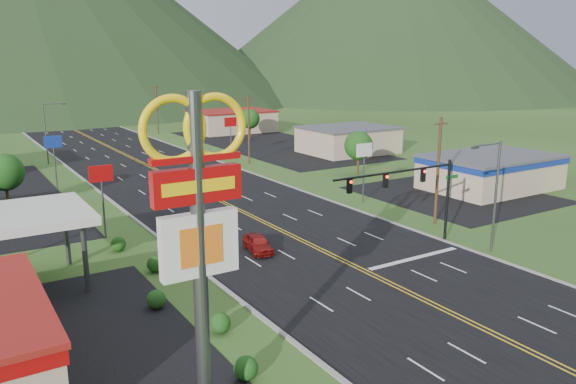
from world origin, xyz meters
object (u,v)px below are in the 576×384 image
traffic_signal (413,185)px  car_dark_mid (175,188)px  pylon_sign (198,213)px  gas_canopy (9,219)px  car_red_near (258,244)px  streetlight_west (47,129)px  car_red_far (207,173)px  streetlight_east (494,189)px

traffic_signal → car_dark_mid: 30.42m
pylon_sign → car_dark_mid: (14.09, 40.55, -8.66)m
pylon_sign → gas_canopy: (-5.00, 20.00, -4.43)m
traffic_signal → car_red_near: size_ratio=3.25×
gas_canopy → car_red_near: 18.08m
traffic_signal → streetlight_west: (-18.16, 56.00, -0.15)m
car_dark_mid → car_red_far: car_red_far is taller
car_red_far → pylon_sign: bearing=65.6°
pylon_sign → car_dark_mid: pylon_sign is taller
car_red_near → car_red_far: car_red_near is taller
pylon_sign → car_red_near: bearing=55.1°
pylon_sign → car_red_far: size_ratio=3.50×
car_red_near → car_red_far: (8.22, 28.46, -0.03)m
pylon_sign → car_dark_mid: 43.79m
car_red_far → gas_canopy: bearing=45.4°
traffic_signal → streetlight_west: streetlight_west is taller
car_red_near → car_red_far: bearing=83.7°
car_red_near → car_dark_mid: (1.63, 22.71, -0.04)m
car_red_near → car_red_far: 29.63m
streetlight_west → car_dark_mid: streetlight_west is taller
gas_canopy → car_red_near: bearing=-7.1°
streetlight_east → gas_canopy: (-33.18, 12.00, -0.31)m
pylon_sign → car_red_far: (20.68, 46.30, -8.64)m
streetlight_west → gas_canopy: 49.10m
gas_canopy → car_red_far: size_ratio=2.50×
streetlight_west → car_red_near: streetlight_west is taller
streetlight_east → car_red_far: 39.29m
gas_canopy → car_red_far: (25.68, 26.30, -4.21)m
streetlight_east → car_red_far: streetlight_east is taller
car_red_near → car_red_far: size_ratio=1.01×
streetlight_west → car_dark_mid: bearing=-72.3°
traffic_signal → streetlight_west: 58.88m
streetlight_west → gas_canopy: streetlight_west is taller
car_red_near → pylon_sign: bearing=-115.1°
pylon_sign → car_red_far: 51.44m
streetlight_west → gas_canopy: bearing=-102.1°
streetlight_west → car_red_near: bearing=-81.9°
pylon_sign → streetlight_east: size_ratio=1.56×
streetlight_east → pylon_sign: bearing=-164.2°
traffic_signal → streetlight_east: streetlight_east is taller
pylon_sign → streetlight_west: bearing=85.5°
traffic_signal → streetlight_east: size_ratio=1.46×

